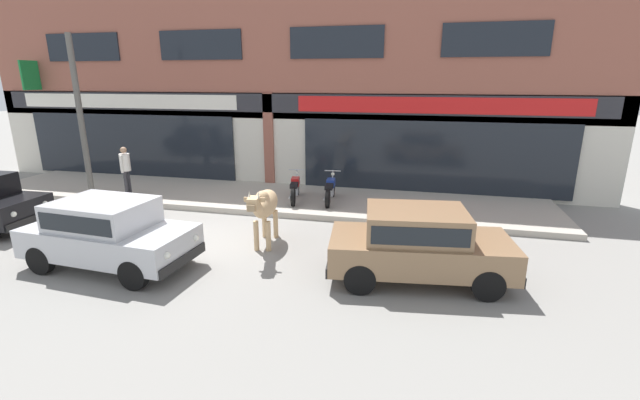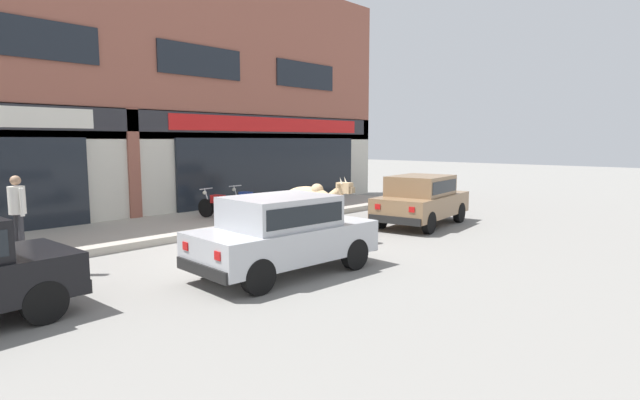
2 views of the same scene
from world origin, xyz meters
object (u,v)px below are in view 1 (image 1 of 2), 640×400
pedestrian (125,166)px  cow (265,205)px  motorcycle_1 (330,190)px  motorcycle_0 (295,188)px  car_0 (418,241)px  car_3 (108,231)px  utility_pole (81,118)px

pedestrian → cow: bearing=-24.9°
motorcycle_1 → motorcycle_0: bearing=-175.0°
cow → pedestrian: pedestrian is taller
car_0 → motorcycle_1: 5.27m
car_0 → car_3: same height
cow → motorcycle_0: size_ratio=1.20×
pedestrian → utility_pole: 1.93m
motorcycle_1 → pedestrian: size_ratio=1.13×
cow → pedestrian: size_ratio=1.34×
pedestrian → motorcycle_0: bearing=7.1°
motorcycle_1 → utility_pole: (-7.77, -1.12, 2.13)m
cow → motorcycle_0: bearing=94.6°
utility_pole → cow: bearing=-18.7°
car_0 → motorcycle_1: car_0 is taller
car_0 → utility_pole: 11.19m
cow → motorcycle_1: 3.60m
car_0 → car_3: bearing=-172.1°
cow → car_3: (-2.78, -1.91, -0.19)m
car_0 → cow: bearing=164.0°
motorcycle_0 → utility_pole: bearing=-171.3°
car_3 → pedestrian: (-3.01, 4.60, 0.34)m
motorcycle_1 → pedestrian: pedestrian is taller
car_3 → utility_pole: (-4.14, 4.26, 1.87)m
motorcycle_0 → utility_pole: utility_pole is taller
cow → utility_pole: utility_pole is taller
car_0 → car_3: (-6.36, -0.89, 0.00)m
car_0 → motorcycle_0: (-3.84, 4.40, -0.25)m
car_3 → motorcycle_1: 6.49m
car_3 → utility_pole: bearing=134.2°
motorcycle_0 → utility_pole: (-6.66, -1.02, 2.13)m
car_0 → pedestrian: (-9.37, 3.71, 0.34)m
cow → pedestrian: 6.39m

